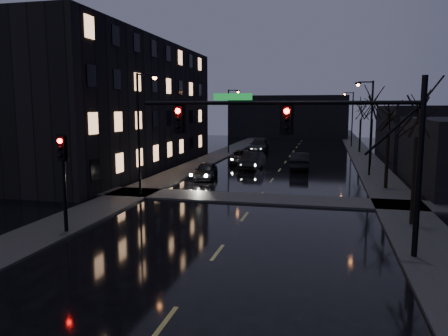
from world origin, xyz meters
The scene contains 21 objects.
sidewalk_left centered at (-8.50, 35.00, 0.06)m, with size 3.00×140.00×0.12m, color #2D2D2B.
sidewalk_right centered at (8.50, 35.00, 0.06)m, with size 3.00×140.00×0.12m, color #2D2D2B.
sidewalk_cross centered at (0.00, 18.50, 0.06)m, with size 40.00×3.00×0.12m, color #2D2D2B.
apartment_block centered at (-16.50, 30.00, 6.00)m, with size 12.00×30.00×12.00m, color black.
commercial_right_far centered at (17.00, 48.00, 3.00)m, with size 12.00×18.00×6.00m, color black.
far_block centered at (-3.00, 78.00, 4.00)m, with size 22.00×10.00×8.00m, color black.
signal_mast centered at (3.85, 9.00, 4.87)m, with size 11.11×0.41×7.00m.
signal_pole_left centered at (-7.50, 8.99, 3.01)m, with size 0.35×0.41×4.53m.
tree_near centered at (8.40, 14.00, 6.22)m, with size 3.52×3.52×8.08m.
tree_mid_a centered at (8.40, 24.00, 5.83)m, with size 3.30×3.30×7.58m.
tree_mid_b centered at (8.40, 36.00, 6.61)m, with size 3.74×3.74×8.59m.
tree_far centered at (8.40, 50.00, 6.06)m, with size 3.43×3.43×7.88m.
streetlight_l_near centered at (-7.58, 18.00, 4.77)m, with size 1.53×0.28×8.00m.
streetlight_l_far centered at (-7.58, 45.00, 4.77)m, with size 1.53×0.28×8.00m.
streetlight_r_mid centered at (7.58, 30.00, 4.77)m, with size 1.53×0.28×8.00m.
streetlight_r_far centered at (7.58, 58.00, 4.77)m, with size 1.53×0.28×8.00m.
oncoming_car_a centered at (-5.30, 25.39, 0.69)m, with size 1.64×4.06×1.38m, color black.
oncoming_car_b centered at (-2.66, 32.27, 0.79)m, with size 1.66×4.77×1.57m, color black.
oncoming_car_c centered at (-4.27, 35.65, 0.72)m, with size 2.39×5.17×1.44m, color black.
oncoming_car_d centered at (-4.40, 48.05, 0.82)m, with size 2.30×5.66×1.64m, color black.
lead_car centered at (1.80, 32.89, 0.80)m, with size 1.70×4.87×1.61m, color black.
Camera 1 is at (4.13, -8.51, 5.83)m, focal length 35.00 mm.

